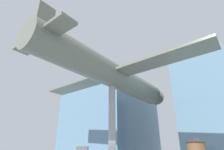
{
  "coord_description": "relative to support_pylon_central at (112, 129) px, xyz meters",
  "views": [
    {
      "loc": [
        7.15,
        -11.14,
        1.89
      ],
      "look_at": [
        0.0,
        0.0,
        7.59
      ],
      "focal_mm": 28.0,
      "sensor_mm": 36.0,
      "label": 1
    }
  ],
  "objects": [
    {
      "name": "glass_pavilion_left",
      "position": [
        -8.12,
        13.31,
        2.13
      ],
      "size": [
        9.79,
        14.58,
        11.42
      ],
      "color": "#60849E",
      "rests_on": "ground_plane"
    },
    {
      "name": "suspended_airplane",
      "position": [
        0.03,
        0.31,
        4.31
      ],
      "size": [
        15.66,
        16.27,
        3.5
      ],
      "rotation": [
        0.0,
        0.0,
        -0.1
      ],
      "color": "slate",
      "rests_on": "support_pylon_central"
    },
    {
      "name": "support_pylon_central",
      "position": [
        0.0,
        0.0,
        0.0
      ],
      "size": [
        0.53,
        0.53,
        6.58
      ],
      "color": "#999EA3",
      "rests_on": "ground_plane"
    }
  ]
}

